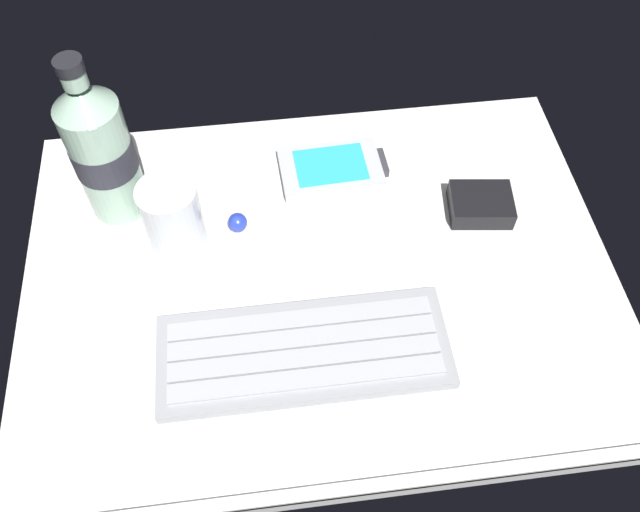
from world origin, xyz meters
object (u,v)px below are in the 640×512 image
(keyboard, at_px, (304,351))
(trackball_mouse, at_px, (238,222))
(water_bottle, at_px, (101,150))
(handheld_device, at_px, (332,169))
(charger_block, at_px, (481,205))
(juice_cup, at_px, (173,218))

(keyboard, distance_m, trackball_mouse, 0.18)
(keyboard, relative_size, water_bottle, 1.40)
(handheld_device, xyz_separation_m, trackball_mouse, (-0.12, -0.07, 0.00))
(charger_block, bearing_deg, keyboard, -144.52)
(handheld_device, distance_m, juice_cup, 0.20)
(charger_block, bearing_deg, trackball_mouse, 178.01)
(juice_cup, distance_m, charger_block, 0.35)
(keyboard, relative_size, handheld_device, 2.23)
(juice_cup, xyz_separation_m, charger_block, (0.35, -0.00, -0.03))
(keyboard, height_order, handheld_device, keyboard)
(water_bottle, xyz_separation_m, charger_block, (0.41, -0.06, -0.08))
(water_bottle, bearing_deg, trackball_mouse, -21.60)
(keyboard, relative_size, juice_cup, 3.42)
(handheld_device, bearing_deg, charger_block, -26.30)
(water_bottle, distance_m, trackball_mouse, 0.16)
(juice_cup, distance_m, water_bottle, 0.10)
(juice_cup, relative_size, trackball_mouse, 3.86)
(water_bottle, height_order, trackball_mouse, water_bottle)
(keyboard, height_order, juice_cup, juice_cup)
(water_bottle, xyz_separation_m, trackball_mouse, (0.13, -0.05, -0.08))
(charger_block, height_order, trackball_mouse, charger_block)
(juice_cup, bearing_deg, trackball_mouse, 6.39)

